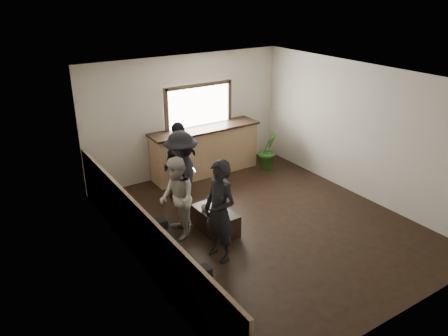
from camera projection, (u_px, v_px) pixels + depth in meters
ground at (263, 223)px, 8.37m from camera, size 5.00×6.00×0.01m
room_shell at (232, 160)px, 7.42m from camera, size 5.01×6.01×2.80m
bar_counter at (205, 148)px, 10.35m from camera, size 2.70×0.68×2.13m
sofa at (166, 251)px, 7.03m from camera, size 0.80×1.88×0.54m
coffee_table at (215, 220)px, 8.06m from camera, size 0.54×0.94×0.41m
cup_a at (204, 208)px, 7.99m from camera, size 0.16×0.16×0.09m
cup_b at (223, 210)px, 7.91m from camera, size 0.13×0.13×0.09m
potted_plant at (268, 150)px, 10.67m from camera, size 0.62×0.55×0.96m
person_a at (220, 211)px, 7.00m from camera, size 0.53×0.70×1.74m
person_b at (177, 199)px, 7.67m from camera, size 0.73×0.85×1.51m
person_c at (182, 175)px, 8.30m from camera, size 1.02×1.29×1.74m
person_d at (180, 161)px, 9.08m from camera, size 1.06×0.78×1.68m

